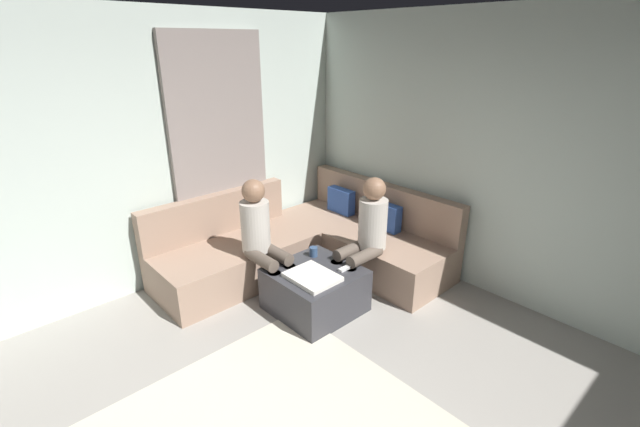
# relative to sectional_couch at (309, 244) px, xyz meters

# --- Properties ---
(wall_back) EXTENTS (6.00, 0.12, 2.70)m
(wall_back) POSITION_rel_sectional_couch_xyz_m (2.08, 1.06, 1.07)
(wall_back) COLOR silver
(wall_back) RESTS_ON ground_plane
(wall_left) EXTENTS (0.12, 6.00, 2.70)m
(wall_left) POSITION_rel_sectional_couch_xyz_m (-0.86, -1.88, 1.07)
(wall_left) COLOR silver
(wall_left) RESTS_ON ground_plane
(curtain_panel) EXTENTS (0.06, 1.10, 2.50)m
(curtain_panel) POSITION_rel_sectional_couch_xyz_m (-0.76, -0.58, 0.97)
(curtain_panel) COLOR gray
(curtain_panel) RESTS_ON ground_plane
(sectional_couch) EXTENTS (2.10, 2.55, 0.87)m
(sectional_couch) POSITION_rel_sectional_couch_xyz_m (0.00, 0.00, 0.00)
(sectional_couch) COLOR #9E7F6B
(sectional_couch) RESTS_ON ground_plane
(ottoman) EXTENTS (0.76, 0.76, 0.42)m
(ottoman) POSITION_rel_sectional_couch_xyz_m (0.67, -0.51, -0.07)
(ottoman) COLOR #333338
(ottoman) RESTS_ON ground_plane
(folded_blanket) EXTENTS (0.44, 0.36, 0.04)m
(folded_blanket) POSITION_rel_sectional_couch_xyz_m (0.77, -0.63, 0.16)
(folded_blanket) COLOR white
(folded_blanket) RESTS_ON ottoman
(coffee_mug) EXTENTS (0.08, 0.08, 0.10)m
(coffee_mug) POSITION_rel_sectional_couch_xyz_m (0.45, -0.33, 0.19)
(coffee_mug) COLOR #334C72
(coffee_mug) RESTS_ON ottoman
(game_remote) EXTENTS (0.05, 0.15, 0.02)m
(game_remote) POSITION_rel_sectional_couch_xyz_m (0.85, -0.29, 0.15)
(game_remote) COLOR white
(game_remote) RESTS_ON ottoman
(person_on_couch_back) EXTENTS (0.30, 0.60, 1.20)m
(person_on_couch_back) POSITION_rel_sectional_couch_xyz_m (0.78, 0.06, 0.38)
(person_on_couch_back) COLOR brown
(person_on_couch_back) RESTS_ON ground_plane
(person_on_couch_side) EXTENTS (0.60, 0.30, 1.20)m
(person_on_couch_side) POSITION_rel_sectional_couch_xyz_m (0.15, -0.73, 0.38)
(person_on_couch_side) COLOR brown
(person_on_couch_side) RESTS_ON ground_plane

